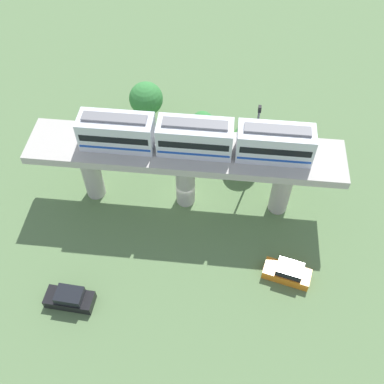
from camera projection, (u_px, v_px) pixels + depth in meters
The scene contains 9 objects.
ground_plane at pixel (186, 200), 46.28m from camera, with size 120.00×120.00×0.00m, color #5B7A4C.
viaduct at pixel (185, 162), 41.77m from camera, with size 5.20×28.85×7.58m.
train at pixel (195, 137), 39.07m from camera, with size 2.64×20.50×3.24m.
parked_car_black at pixel (70, 298), 38.68m from camera, with size 2.05×4.30×1.76m.
parked_car_orange at pixel (287, 273), 40.23m from camera, with size 2.73×4.50×1.76m.
tree_near_viaduct at pixel (248, 141), 46.67m from camera, with size 3.54×3.54×5.30m.
tree_mid_lot at pixel (146, 99), 50.81m from camera, with size 3.85×3.85×5.46m.
tree_far_corner at pixel (202, 122), 49.01m from camera, with size 2.47×2.47×4.36m.
signal_post at pixel (255, 143), 43.57m from camera, with size 0.44×0.28×10.18m.
Camera 1 is at (27.88, 3.52, 36.79)m, focal length 41.91 mm.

